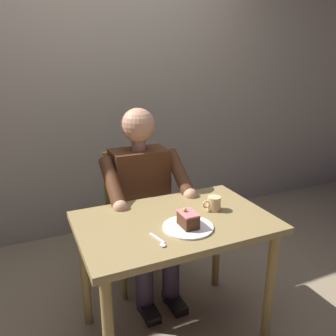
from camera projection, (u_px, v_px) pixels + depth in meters
name	position (u px, v px, depth m)	size (l,w,h in m)	color
ground_plane	(174.00, 330.00, 1.97)	(14.00, 14.00, 0.00)	#847257
cafe_rear_panel	(99.00, 60.00, 2.80)	(6.40, 0.12, 3.00)	gray
dining_table	(175.00, 236.00, 1.78)	(1.00, 0.65, 0.71)	olive
chair	(136.00, 209.00, 2.37)	(0.42, 0.42, 0.91)	olive
seated_person	(144.00, 199.00, 2.18)	(0.53, 0.58, 1.22)	#4A2815
dessert_plate	(188.00, 227.00, 1.66)	(0.25, 0.25, 0.01)	white
cake_slice	(188.00, 219.00, 1.65)	(0.08, 0.11, 0.09)	#452412
coffee_cup	(214.00, 203.00, 1.85)	(0.11, 0.07, 0.08)	#D8B176
dessert_spoon	(160.00, 242.00, 1.53)	(0.04, 0.14, 0.01)	silver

